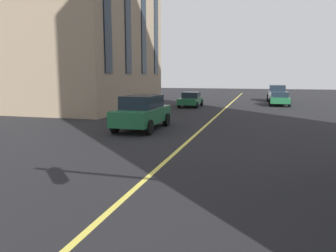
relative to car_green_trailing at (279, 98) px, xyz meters
The scene contains 5 objects.
lane_centre_line 17.33m from the car_green_trailing, 163.57° to the left, with size 80.00×0.16×0.01m.
car_green_trailing is the anchor object (origin of this frame).
car_green_parked_a 19.33m from the car_green_trailing, 155.30° to the left, with size 4.70×2.14×1.88m.
car_grey_mid 5.82m from the car_green_trailing, ahead, with size 4.70×2.14×1.88m.
car_green_far 9.08m from the car_green_trailing, 114.44° to the left, with size 3.90×1.89×1.40m.
Camera 1 is at (2.36, -3.08, 2.93)m, focal length 34.62 mm.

